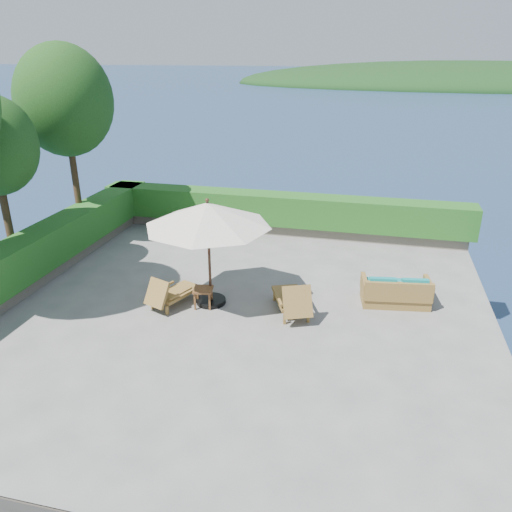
% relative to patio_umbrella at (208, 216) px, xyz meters
% --- Properties ---
extents(ground, '(12.00, 12.00, 0.00)m').
position_rel_patio_umbrella_xyz_m(ground, '(0.69, -0.18, -2.26)').
color(ground, gray).
rests_on(ground, ground).
extents(foundation, '(12.00, 12.00, 3.00)m').
position_rel_patio_umbrella_xyz_m(foundation, '(0.69, -0.18, -3.81)').
color(foundation, '#514840').
rests_on(foundation, ocean).
extents(ocean, '(600.00, 600.00, 0.00)m').
position_rel_patio_umbrella_xyz_m(ocean, '(0.69, -0.18, -5.26)').
color(ocean, navy).
rests_on(ocean, ground).
extents(offshore_island, '(126.00, 57.60, 12.60)m').
position_rel_patio_umbrella_xyz_m(offshore_island, '(25.69, 139.82, -5.26)').
color(offshore_island, black).
rests_on(offshore_island, ocean).
extents(planter_wall_far, '(12.00, 0.60, 0.36)m').
position_rel_patio_umbrella_xyz_m(planter_wall_far, '(0.69, 5.42, -2.08)').
color(planter_wall_far, slate).
rests_on(planter_wall_far, ground).
extents(planter_wall_left, '(0.60, 12.00, 0.36)m').
position_rel_patio_umbrella_xyz_m(planter_wall_left, '(-4.91, -0.18, -2.08)').
color(planter_wall_left, slate).
rests_on(planter_wall_left, ground).
extents(hedge_far, '(12.40, 0.90, 1.00)m').
position_rel_patio_umbrella_xyz_m(hedge_far, '(0.69, 5.42, -1.41)').
color(hedge_far, '#204D16').
rests_on(hedge_far, planter_wall_far).
extents(hedge_left, '(0.90, 12.40, 1.00)m').
position_rel_patio_umbrella_xyz_m(hedge_left, '(-4.91, -0.18, -1.41)').
color(hedge_left, '#204D16').
rests_on(hedge_left, planter_wall_left).
extents(tree_far, '(2.80, 2.80, 6.03)m').
position_rel_patio_umbrella_xyz_m(tree_far, '(-5.31, 3.02, 2.15)').
color(tree_far, '#49301C').
rests_on(tree_far, ground).
extents(patio_umbrella, '(3.24, 3.24, 2.67)m').
position_rel_patio_umbrella_xyz_m(patio_umbrella, '(0.00, 0.00, 0.00)').
color(patio_umbrella, black).
rests_on(patio_umbrella, ground).
extents(lounge_left, '(1.06, 1.53, 0.82)m').
position_rel_patio_umbrella_xyz_m(lounge_left, '(-0.90, -0.34, -1.91)').
color(lounge_left, olive).
rests_on(lounge_left, ground).
extents(lounge_right, '(1.21, 1.72, 0.92)m').
position_rel_patio_umbrella_xyz_m(lounge_right, '(2.03, -0.08, -1.87)').
color(lounge_right, olive).
rests_on(lounge_right, ground).
extents(side_table, '(0.52, 0.52, 0.48)m').
position_rel_patio_umbrella_xyz_m(side_table, '(-0.11, -0.21, -1.86)').
color(side_table, brown).
rests_on(side_table, ground).
extents(wicker_loveseat, '(1.73, 1.05, 0.80)m').
position_rel_patio_umbrella_xyz_m(wicker_loveseat, '(4.40, 0.98, -1.95)').
color(wicker_loveseat, olive).
rests_on(wicker_loveseat, ground).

